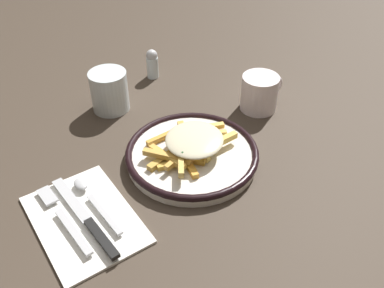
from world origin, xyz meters
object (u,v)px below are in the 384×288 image
(fork, at_px, (64,218))
(water_glass, at_px, (109,91))
(fries_heap, at_px, (190,144))
(napkin, at_px, (84,218))
(knife, at_px, (89,222))
(salt_shaker, at_px, (152,63))
(coffee_mug, at_px, (260,93))
(plate, at_px, (192,154))
(spoon, at_px, (90,195))

(fork, bearing_deg, water_glass, 50.90)
(fries_heap, bearing_deg, napkin, -173.54)
(knife, distance_m, water_glass, 0.34)
(fries_heap, xyz_separation_m, salt_shaker, (0.10, 0.31, -0.00))
(fork, height_order, coffee_mug, coffee_mug)
(fries_heap, relative_size, coffee_mug, 1.74)
(plate, relative_size, spoon, 1.65)
(fork, xyz_separation_m, coffee_mug, (0.48, 0.07, 0.03))
(water_glass, xyz_separation_m, salt_shaker, (0.15, 0.07, -0.01))
(fork, distance_m, water_glass, 0.33)
(spoon, relative_size, coffee_mug, 1.44)
(plate, bearing_deg, knife, -169.24)
(fries_heap, xyz_separation_m, spoon, (-0.20, 0.01, -0.03))
(spoon, relative_size, salt_shaker, 2.11)
(fries_heap, height_order, coffee_mug, coffee_mug)
(plate, distance_m, napkin, 0.23)
(napkin, height_order, coffee_mug, coffee_mug)
(fries_heap, relative_size, fork, 1.05)
(plate, height_order, napkin, plate)
(knife, relative_size, coffee_mug, 1.99)
(napkin, xyz_separation_m, knife, (0.00, -0.02, 0.01))
(spoon, height_order, salt_shaker, salt_shaker)
(water_glass, distance_m, coffee_mug, 0.33)
(knife, bearing_deg, coffee_mug, 13.18)
(knife, relative_size, water_glass, 2.36)
(knife, xyz_separation_m, salt_shaker, (0.33, 0.36, 0.02))
(fries_heap, bearing_deg, fork, -176.97)
(salt_shaker, bearing_deg, spoon, -134.84)
(knife, bearing_deg, plate, 10.76)
(napkin, bearing_deg, spoon, 53.33)
(knife, relative_size, salt_shaker, 2.90)
(spoon, height_order, water_glass, water_glass)
(fork, bearing_deg, salt_shaker, 42.45)
(spoon, bearing_deg, fork, -157.52)
(spoon, distance_m, water_glass, 0.28)
(fork, relative_size, salt_shaker, 2.44)
(plate, bearing_deg, napkin, -173.90)
(plate, height_order, fries_heap, fries_heap)
(fork, bearing_deg, napkin, -22.91)
(fries_heap, bearing_deg, plate, -22.85)
(knife, distance_m, salt_shaker, 0.48)
(napkin, xyz_separation_m, coffee_mug, (0.45, 0.09, 0.03))
(fork, distance_m, salt_shaker, 0.48)
(knife, height_order, salt_shaker, salt_shaker)
(spoon, height_order, coffee_mug, coffee_mug)
(napkin, distance_m, fork, 0.03)
(fork, bearing_deg, spoon, 22.48)
(plate, bearing_deg, water_glass, 101.10)
(fork, xyz_separation_m, salt_shaker, (0.36, 0.33, 0.02))
(spoon, bearing_deg, water_glass, 56.62)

